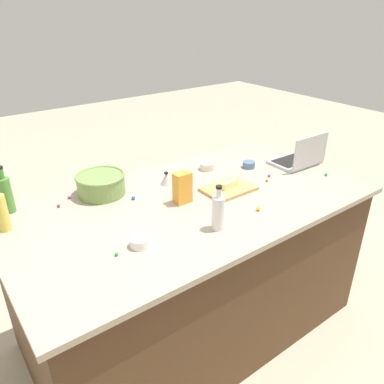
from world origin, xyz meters
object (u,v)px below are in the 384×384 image
object	(u,v)px
laptop	(300,158)
mixing_bowl_large	(101,184)
kitchen_timer	(167,179)
cutting_board	(228,189)
candy_bag	(182,188)
ramekin_wide	(207,166)
ramekin_medium	(249,165)
bottle_vinegar	(218,212)
bottle_olive	(6,194)
butter_stick_left	(229,184)
ramekin_small	(139,242)
bottle_oil	(1,212)

from	to	relation	value
laptop	mixing_bowl_large	xyz separation A→B (m)	(1.22, -0.38, 0.02)
laptop	mixing_bowl_large	world-z (taller)	laptop
kitchen_timer	cutting_board	bearing A→B (deg)	130.65
candy_bag	cutting_board	bearing A→B (deg)	172.34
ramekin_wide	kitchen_timer	xyz separation A→B (m)	(0.33, 0.03, 0.01)
ramekin_medium	ramekin_wide	bearing A→B (deg)	-30.09
ramekin_medium	bottle_vinegar	bearing A→B (deg)	34.90
bottle_olive	kitchen_timer	xyz separation A→B (m)	(-0.82, 0.20, -0.06)
ramekin_wide	kitchen_timer	size ratio (longest dim) A/B	1.15
bottle_olive	bottle_vinegar	world-z (taller)	bottle_olive
butter_stick_left	candy_bag	size ratio (longest dim) A/B	0.65
cutting_board	ramekin_small	world-z (taller)	ramekin_small
ramekin_small	laptop	bearing A→B (deg)	-171.75
bottle_olive	kitchen_timer	bearing A→B (deg)	165.97
mixing_bowl_large	ramekin_small	world-z (taller)	mixing_bowl_large
cutting_board	bottle_olive	bearing A→B (deg)	-24.48
bottle_olive	bottle_oil	size ratio (longest dim) A/B	1.03
butter_stick_left	ramekin_medium	xyz separation A→B (m)	(-0.32, -0.17, -0.02)
laptop	ramekin_small	world-z (taller)	laptop
ramekin_small	kitchen_timer	xyz separation A→B (m)	(-0.44, -0.46, 0.01)
laptop	bottle_oil	distance (m)	1.76
bottle_olive	candy_bag	xyz separation A→B (m)	(-0.77, 0.44, -0.02)
butter_stick_left	candy_bag	world-z (taller)	candy_bag
kitchen_timer	ramekin_medium	bearing A→B (deg)	169.34
laptop	cutting_board	xyz separation A→B (m)	(0.62, 0.01, -0.04)
ramekin_small	candy_bag	bearing A→B (deg)	-150.28
bottle_vinegar	ramekin_small	xyz separation A→B (m)	(0.37, -0.09, -0.07)
mixing_bowl_large	bottle_olive	world-z (taller)	bottle_olive
laptop	ramekin_wide	size ratio (longest dim) A/B	3.53
ramekin_small	kitchen_timer	bearing A→B (deg)	-133.93
butter_stick_left	ramekin_medium	size ratio (longest dim) A/B	1.38
bottle_vinegar	bottle_oil	world-z (taller)	bottle_oil
bottle_oil	butter_stick_left	size ratio (longest dim) A/B	2.20
bottle_vinegar	candy_bag	xyz separation A→B (m)	(-0.02, -0.31, -0.00)
kitchen_timer	ramekin_wide	bearing A→B (deg)	-174.67
bottle_olive	butter_stick_left	world-z (taller)	bottle_olive
ramekin_medium	kitchen_timer	bearing A→B (deg)	-10.66
mixing_bowl_large	ramekin_medium	xyz separation A→B (m)	(-0.92, 0.22, -0.04)
laptop	bottle_oil	bearing A→B (deg)	-9.92
laptop	ramekin_small	size ratio (longest dim) A/B	3.68
laptop	cutting_board	size ratio (longest dim) A/B	1.09
candy_bag	kitchen_timer	bearing A→B (deg)	-102.73
ramekin_small	candy_bag	distance (m)	0.45
bottle_oil	kitchen_timer	world-z (taller)	bottle_oil
cutting_board	kitchen_timer	world-z (taller)	kitchen_timer
bottle_vinegar	candy_bag	distance (m)	0.31
butter_stick_left	cutting_board	bearing A→B (deg)	0.00
kitchen_timer	butter_stick_left	bearing A→B (deg)	131.07
cutting_board	ramekin_medium	size ratio (longest dim) A/B	3.61
butter_stick_left	laptop	bearing A→B (deg)	-179.47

